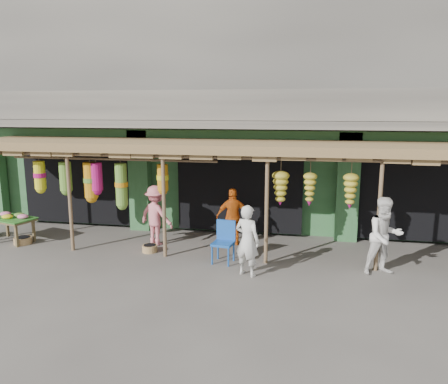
% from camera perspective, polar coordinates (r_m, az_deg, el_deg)
% --- Properties ---
extents(ground, '(80.00, 80.00, 0.00)m').
position_cam_1_polar(ground, '(10.90, 0.25, -8.55)').
color(ground, '#514C47').
rests_on(ground, ground).
extents(building, '(16.40, 6.80, 7.00)m').
position_cam_1_polar(building, '(15.08, 3.74, 9.91)').
color(building, gray).
rests_on(building, ground).
extents(awning, '(14.00, 2.70, 2.79)m').
position_cam_1_polar(awning, '(11.14, 0.18, 5.46)').
color(awning, brown).
rests_on(awning, ground).
extents(flower_table, '(1.48, 1.11, 0.79)m').
position_cam_1_polar(flower_table, '(13.33, -25.99, -3.18)').
color(flower_table, brown).
rests_on(flower_table, ground).
extents(blue_chair, '(0.54, 0.55, 1.00)m').
position_cam_1_polar(blue_chair, '(10.46, 0.04, -6.17)').
color(blue_chair, '#194FA6').
rests_on(blue_chair, ground).
extents(basket_mid, '(0.49, 0.49, 0.18)m').
position_cam_1_polar(basket_mid, '(13.12, -24.77, -5.77)').
color(basket_mid, olive).
rests_on(basket_mid, ground).
extents(basket_right, '(0.42, 0.42, 0.18)m').
position_cam_1_polar(basket_right, '(11.44, -9.66, -7.28)').
color(basket_right, olive).
rests_on(basket_right, ground).
extents(person_front, '(0.68, 0.58, 1.59)m').
position_cam_1_polar(person_front, '(9.57, 3.06, -6.35)').
color(person_front, silver).
rests_on(person_front, ground).
extents(person_right, '(1.02, 0.91, 1.74)m').
position_cam_1_polar(person_right, '(10.24, 20.25, -5.44)').
color(person_right, silver).
rests_on(person_right, ground).
extents(person_vendor, '(0.97, 0.57, 1.55)m').
position_cam_1_polar(person_vendor, '(11.67, 1.22, -3.25)').
color(person_vendor, '#D05B13').
rests_on(person_vendor, ground).
extents(person_shopper, '(1.19, 0.95, 1.61)m').
position_cam_1_polar(person_shopper, '(11.83, -8.85, -3.02)').
color(person_shopper, '#E37881').
rests_on(person_shopper, ground).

